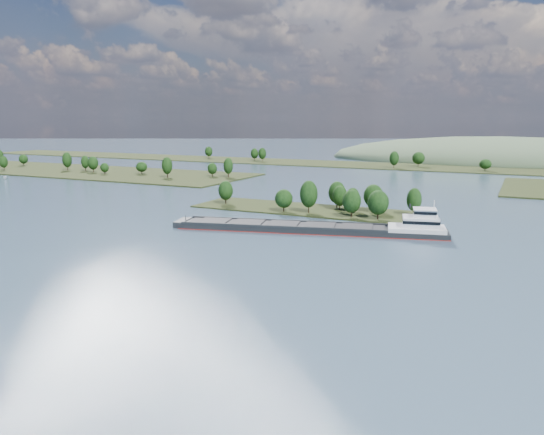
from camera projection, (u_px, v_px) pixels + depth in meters
The scene contains 7 objects.
ground at pixel (240, 239), 170.74m from camera, with size 1800.00×1800.00×0.00m, color #374C5F.
tree_island at pixel (324, 203), 219.02m from camera, with size 100.00×30.00×14.36m.
left_bank at pixel (61, 169), 392.08m from camera, with size 300.00×80.00×15.61m.
back_shoreline at pixel (424, 167), 414.43m from camera, with size 900.00×60.00×15.54m.
hill_west at pixel (501, 161), 481.82m from camera, with size 320.00×160.00×44.00m, color #43573C.
cargo_barge at pixel (326, 227), 181.38m from camera, with size 94.18×33.14×12.74m.
motorboat at pixel (5, 178), 335.97m from camera, with size 2.11×5.61×2.17m, color silver.
Camera 1 is at (81.39, -25.60, 38.53)m, focal length 35.00 mm.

